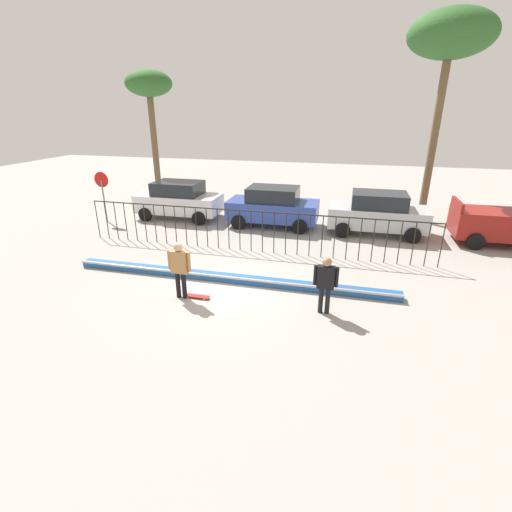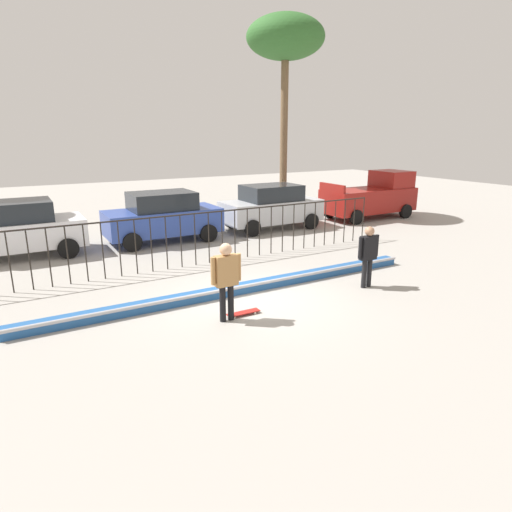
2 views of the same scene
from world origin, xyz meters
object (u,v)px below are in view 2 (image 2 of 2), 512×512
Objects in this scene: parked_car_white at (15,229)px; pickup_truck at (372,197)px; skateboarder at (226,275)px; skateboard at (243,313)px; parked_car_blue at (163,216)px; palm_tree_tall at (285,41)px; parked_car_silver at (271,206)px; camera_operator at (368,251)px.

pickup_truck reaches higher than parked_car_white.
parked_car_white reaches higher than skateboarder.
skateboard is 9.19m from parked_car_white.
skateboard is 0.19× the size of parked_car_blue.
palm_tree_tall is (8.33, 10.56, 7.10)m from skateboarder.
skateboard is 15.42m from palm_tree_tall.
parked_car_blue is at bearing -1.42° from parked_car_white.
parked_car_blue is 10.48m from palm_tree_tall.
parked_car_blue is 0.46× the size of palm_tree_tall.
parked_car_white is at bearing 179.23° from parked_car_silver.
pickup_truck reaches higher than parked_car_silver.
parked_car_silver is (6.01, 7.92, -0.10)m from skateboarder.
skateboarder is 4.27m from camera_operator.
camera_operator is 10.59m from pickup_truck.
parked_car_white is at bearing 102.52° from skateboarder.
camera_operator is at bearing 18.54° from skateboard.
skateboarder is at bearing -64.11° from parked_car_white.
parked_car_silver reaches higher than skateboarder.
camera_operator is 7.99m from parked_car_silver.
parked_car_white is 14.33m from palm_tree_tall.
pickup_truck is at bearing -40.61° from palm_tree_tall.
palm_tree_tall is (4.06, 10.43, 7.16)m from camera_operator.
camera_operator is at bearing -44.03° from parked_car_white.
parked_car_white is 15.51m from pickup_truck.
parked_car_silver is 0.91× the size of pickup_truck.
skateboard is 3.93m from camera_operator.
skateboard is 7.98m from parked_car_blue.
palm_tree_tall reaches higher than parked_car_white.
camera_operator is at bearing -102.01° from parked_car_silver.
skateboarder is 1.11m from skateboard.
parked_car_silver is (5.56, 7.84, 0.91)m from skateboard.
parked_car_silver is 8.01m from palm_tree_tall.
palm_tree_tall is at bearing 21.22° from parked_car_blue.
skateboarder is 0.19× the size of palm_tree_tall.
parked_car_silver reaches higher than camera_operator.
skateboarder is at bearing -152.58° from skateboard.
camera_operator is 0.39× the size of parked_car_blue.
skateboarder reaches higher than skateboard.
parked_car_silver is at bearing 72.49° from skateboard.
pickup_truck is at bearing 51.98° from skateboard.
palm_tree_tall is (7.15, 2.59, 7.20)m from parked_car_blue.
parked_car_silver is at bearing -44.30° from camera_operator.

